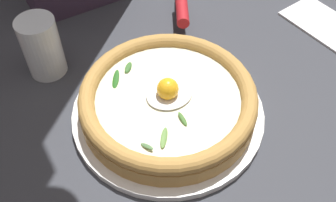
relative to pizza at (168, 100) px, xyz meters
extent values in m
cube|color=#34363D|center=(-0.03, -0.02, -0.05)|extent=(2.40, 2.40, 0.03)
cylinder|color=white|center=(0.00, 0.00, -0.03)|extent=(0.28, 0.28, 0.01)
cylinder|color=#BD8C47|center=(0.00, 0.00, -0.01)|extent=(0.26, 0.26, 0.03)
torus|color=#B98843|center=(0.00, 0.00, 0.01)|extent=(0.26, 0.26, 0.02)
cylinder|color=#EEEBC3|center=(0.00, 0.00, 0.01)|extent=(0.21, 0.21, 0.00)
ellipsoid|color=white|center=(0.00, 0.00, 0.01)|extent=(0.07, 0.06, 0.01)
sphere|color=yellow|center=(0.00, 0.00, 0.02)|extent=(0.03, 0.03, 0.03)
ellipsoid|color=#629144|center=(-0.04, -0.06, 0.01)|extent=(0.03, 0.03, 0.01)
ellipsoid|color=#386B2B|center=(-0.03, 0.08, 0.01)|extent=(0.02, 0.02, 0.01)
ellipsoid|color=#4F7947|center=(-0.07, -0.06, 0.01)|extent=(0.01, 0.02, 0.01)
ellipsoid|color=#26671E|center=(-0.05, 0.06, 0.01)|extent=(0.03, 0.03, 0.01)
ellipsoid|color=#43732E|center=(0.00, -0.05, 0.01)|extent=(0.01, 0.02, 0.01)
cylinder|color=#B21C22|center=(0.12, 0.18, 0.00)|extent=(0.06, 0.09, 0.02)
cylinder|color=silver|center=(-0.13, 0.18, 0.02)|extent=(0.06, 0.06, 0.10)
cylinder|color=#E3CA82|center=(-0.13, 0.18, -0.01)|extent=(0.06, 0.06, 0.05)
cube|color=white|center=(0.35, 0.05, -0.03)|extent=(0.11, 0.15, 0.01)
camera|label=1|loc=(-0.18, -0.32, 0.44)|focal=42.29mm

